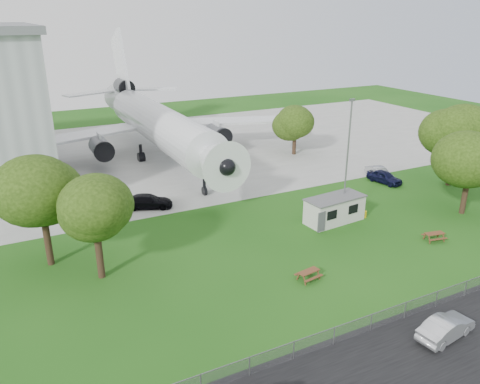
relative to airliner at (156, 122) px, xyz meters
name	(u,v)px	position (x,y,z in m)	size (l,w,h in m)	color
ground	(311,261)	(2.00, -35.86, -5.27)	(160.00, 160.00, 0.00)	#2D681C
asphalt_strip	(434,353)	(2.00, -48.86, -5.26)	(120.00, 8.00, 0.02)	black
concrete_apron	(167,152)	(2.00, 2.14, -5.25)	(120.00, 46.00, 0.03)	#B7B7B2
airliner	(156,122)	(0.00, 0.00, 0.00)	(46.36, 47.73, 17.69)	white
site_cabin	(335,209)	(8.71, -30.15, -3.96)	(6.86, 3.24, 2.62)	beige
picnic_west	(308,279)	(0.04, -38.20, -5.27)	(1.80, 1.50, 0.76)	brown
picnic_east	(433,240)	(14.27, -37.79, -5.27)	(1.80, 1.50, 0.76)	brown
fence	(393,322)	(2.00, -45.36, -5.27)	(58.00, 0.04, 1.30)	gray
lamp_mast	(347,161)	(10.20, -29.66, 0.73)	(0.16, 0.16, 12.00)	slate
tree_west_big	(41,197)	(-17.70, -26.44, 0.74)	(7.65, 7.65, 9.84)	#382619
tree_west_small	(94,210)	(-14.35, -30.46, 0.47)	(6.30, 6.30, 8.91)	#382619
tree_east_front	(471,162)	(22.02, -34.53, 0.31)	(6.80, 6.80, 8.99)	#382619
tree_east_back	(457,132)	(27.93, -27.73, 1.28)	(8.12, 8.12, 10.62)	#382619
tree_far_apron	(295,125)	(18.51, -7.76, -0.77)	(6.71, 6.71, 7.86)	#382619
car_centre_sedan	(446,328)	(3.81, -48.03, -4.54)	(1.53, 4.40, 1.45)	#BABCC2
car_ne_hatch	(384,177)	(21.43, -23.63, -4.50)	(1.81, 4.49, 1.53)	black
car_ne_sedan	(379,173)	(21.97, -22.16, -4.53)	(1.56, 4.46, 1.47)	#A7A9AE
car_apron_van	(148,201)	(-6.91, -18.27, -4.52)	(2.09, 5.14, 1.49)	black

